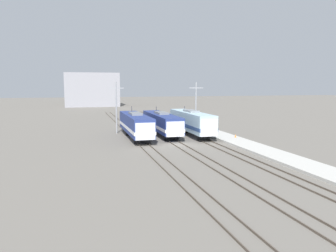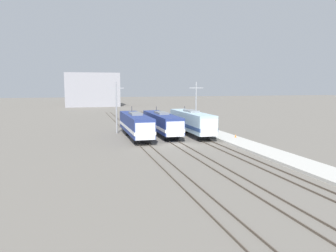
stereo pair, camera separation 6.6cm
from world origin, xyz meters
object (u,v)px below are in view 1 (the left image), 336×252
object	(u,v)px
traffic_cone	(235,136)
catenary_tower_right	(196,104)
locomotive_far_left	(136,125)
locomotive_center	(162,123)
locomotive_far_right	(192,122)
catenary_tower_left	(116,106)

from	to	relation	value
traffic_cone	catenary_tower_right	bearing A→B (deg)	101.08
locomotive_far_left	locomotive_center	xyz separation A→B (m)	(4.93, 2.07, -0.08)
locomotive_center	catenary_tower_right	xyz separation A→B (m)	(7.79, 4.37, 2.92)
locomotive_far_right	catenary_tower_left	size ratio (longest dim) A/B	1.78
locomotive_far_left	catenary_tower_right	distance (m)	14.54
locomotive_far_left	catenary_tower_right	xyz separation A→B (m)	(12.72, 6.45, 2.84)
locomotive_far_left	locomotive_far_right	size ratio (longest dim) A/B	1.01
locomotive_far_left	traffic_cone	bearing A→B (deg)	-20.18
locomotive_far_right	catenary_tower_left	distance (m)	13.87
locomotive_center	catenary_tower_left	distance (m)	9.03
locomotive_far_left	traffic_cone	world-z (taller)	locomotive_far_left
catenary_tower_left	traffic_cone	xyz separation A→B (m)	(17.47, -11.98, -4.39)
catenary_tower_left	catenary_tower_right	size ratio (longest dim) A/B	1.00
catenary_tower_right	traffic_cone	bearing A→B (deg)	-78.92
traffic_cone	locomotive_center	bearing A→B (deg)	143.10
locomotive_far_left	catenary_tower_left	distance (m)	7.44
locomotive_far_right	catenary_tower_right	bearing A→B (deg)	63.98
traffic_cone	locomotive_far_right	bearing A→B (deg)	130.33
catenary_tower_left	catenary_tower_right	distance (m)	15.12
locomotive_center	catenary_tower_right	bearing A→B (deg)	29.31
catenary_tower_left	catenary_tower_right	xyz separation A→B (m)	(15.12, 0.00, 0.00)
locomotive_far_right	catenary_tower_right	world-z (taller)	catenary_tower_right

